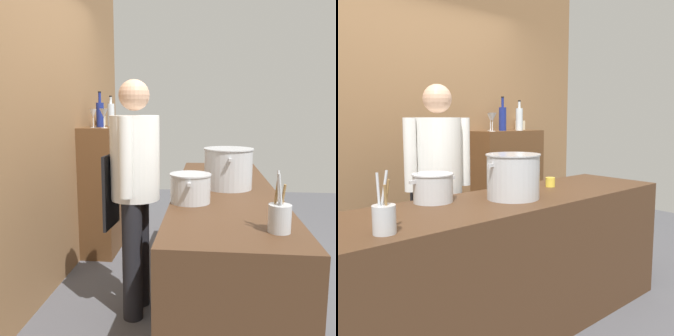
{
  "view_description": "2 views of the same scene",
  "coord_description": "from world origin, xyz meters",
  "views": [
    {
      "loc": [
        -2.65,
        0.13,
        1.46
      ],
      "look_at": [
        0.25,
        0.44,
        1.0
      ],
      "focal_mm": 39.48,
      "sensor_mm": 36.0,
      "label": 1
    },
    {
      "loc": [
        -1.68,
        -1.81,
        1.41
      ],
      "look_at": [
        0.22,
        0.31,
        1.05
      ],
      "focal_mm": 41.28,
      "sensor_mm": 36.0,
      "label": 2
    }
  ],
  "objects": [
    {
      "name": "bar_cabinet",
      "position": [
        1.04,
        1.19,
        0.64
      ],
      "size": [
        0.76,
        0.32,
        1.29
      ],
      "primitive_type": "cube",
      "color": "brown",
      "rests_on": "ground_plane"
    },
    {
      "name": "utensil_crock",
      "position": [
        -0.97,
        -0.21,
        0.97
      ],
      "size": [
        0.1,
        0.1,
        0.29
      ],
      "color": "#B7BABF",
      "rests_on": "prep_counter"
    },
    {
      "name": "stockpot_small",
      "position": [
        -0.46,
        0.23,
        0.99
      ],
      "size": [
        0.32,
        0.25,
        0.18
      ],
      "color": "#B7BABF",
      "rests_on": "prep_counter"
    },
    {
      "name": "stockpot_large",
      "position": [
        -0.02,
        -0.02,
        1.04
      ],
      "size": [
        0.41,
        0.35,
        0.29
      ],
      "color": "#B7BABF",
      "rests_on": "prep_counter"
    },
    {
      "name": "prep_counter",
      "position": [
        0.0,
        0.0,
        0.45
      ],
      "size": [
        2.49,
        0.7,
        0.9
      ],
      "primitive_type": "cube",
      "color": "#472D1C",
      "rests_on": "ground_plane"
    },
    {
      "name": "butter_jar",
      "position": [
        0.49,
        0.11,
        0.94
      ],
      "size": [
        0.07,
        0.07,
        0.07
      ],
      "primitive_type": "cylinder",
      "color": "yellow",
      "rests_on": "prep_counter"
    },
    {
      "name": "brick_back_panel",
      "position": [
        0.0,
        1.4,
        1.5
      ],
      "size": [
        4.4,
        0.1,
        3.0
      ],
      "primitive_type": "cube",
      "color": "olive",
      "rests_on": "ground_plane"
    },
    {
      "name": "wine_glass_tall",
      "position": [
        0.75,
        1.1,
        1.42
      ],
      "size": [
        0.08,
        0.08,
        0.18
      ],
      "color": "silver",
      "rests_on": "bar_cabinet"
    },
    {
      "name": "wine_bottle_cobalt",
      "position": [
        0.97,
        1.2,
        1.42
      ],
      "size": [
        0.08,
        0.08,
        0.35
      ],
      "color": "navy",
      "rests_on": "bar_cabinet"
    },
    {
      "name": "wine_glass_short",
      "position": [
        0.83,
        1.23,
        1.41
      ],
      "size": [
        0.07,
        0.07,
        0.18
      ],
      "color": "silver",
      "rests_on": "bar_cabinet"
    },
    {
      "name": "wine_bottle_clear",
      "position": [
        1.15,
        1.13,
        1.41
      ],
      "size": [
        0.07,
        0.07,
        0.31
      ],
      "color": "silver",
      "rests_on": "bar_cabinet"
    },
    {
      "name": "chef",
      "position": [
        -0.17,
        0.63,
        0.96
      ],
      "size": [
        0.53,
        0.37,
        1.66
      ],
      "rotation": [
        0.0,
        0.0,
        3.06
      ],
      "color": "black",
      "rests_on": "ground_plane"
    },
    {
      "name": "ground_plane",
      "position": [
        0.0,
        0.0,
        0.0
      ],
      "size": [
        8.0,
        8.0,
        0.0
      ],
      "primitive_type": "plane",
      "color": "#4C4C51"
    },
    {
      "name": "spice_tin_cream",
      "position": [
        1.31,
        1.29,
        1.34
      ],
      "size": [
        0.08,
        0.08,
        0.1
      ],
      "primitive_type": "cube",
      "color": "beige",
      "rests_on": "bar_cabinet"
    }
  ]
}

